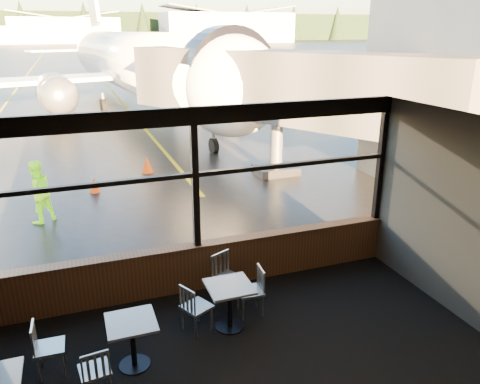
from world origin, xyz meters
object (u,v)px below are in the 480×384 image
chair_near_w (197,307)px  cone_wing (22,120)px  chair_mid_w (50,348)px  cone_nose (147,164)px  airliner (137,21)px  ground_crew (37,192)px  chair_near_n (228,279)px  chair_mid_s (95,371)px  jet_bridge (263,115)px  cone_extra (94,185)px  chair_near_e (250,292)px  cafe_table_mid (133,344)px  cafe_table_near (230,307)px

chair_near_w → cone_wing: 20.59m
chair_mid_w → cone_nose: bearing=164.7°
airliner → ground_crew: size_ratio=20.77×
chair_near_n → chair_mid_s: 2.90m
jet_bridge → cone_extra: size_ratio=22.75×
chair_near_n → cone_wing: (-4.74, 19.58, -0.21)m
cone_nose → cone_extra: 2.44m
chair_mid_s → cone_extra: chair_mid_s is taller
jet_bridge → cone_extra: bearing=167.9°
airliner → cone_nose: 14.21m
airliner → chair_near_e: size_ratio=38.42×
chair_near_w → cone_extra: (-1.14, 7.91, -0.21)m
chair_near_n → ground_crew: ground_crew is taller
chair_near_n → cone_extra: (-1.90, 7.28, -0.25)m
chair_near_w → chair_mid_w: chair_near_w is taller
airliner → chair_near_e: (-1.64, -22.52, -4.75)m
airliner → chair_mid_w: size_ratio=39.69×
chair_mid_s → cone_extra: size_ratio=1.81×
airliner → cafe_table_mid: size_ratio=43.90×
chair_near_w → chair_near_e: bearing=72.8°
chair_near_n → cafe_table_near: bearing=48.2°
cone_nose → cone_wing: 11.73m
chair_near_e → jet_bridge: bearing=-19.4°
chair_mid_s → cone_nose: 10.70m
chair_mid_w → cone_wing: chair_mid_w is taller
chair_near_e → chair_mid_s: bearing=117.3°
chair_near_w → chair_mid_s: bearing=-85.9°
airliner → chair_near_e: 23.07m
airliner → cafe_table_near: size_ratio=42.53×
cone_wing → cone_extra: size_ratio=1.18×
chair_near_w → cone_nose: 9.49m
jet_bridge → cone_nose: size_ratio=18.19×
airliner → chair_near_w: 23.31m
airliner → ground_crew: 18.09m
jet_bridge → chair_near_n: bearing=-117.5°
cafe_table_near → cone_nose: size_ratio=1.40×
chair_near_w → cone_wing: (-3.99, 20.20, -0.17)m
cone_extra → chair_mid_s: bearing=-93.4°
cone_nose → airliner: bearing=81.8°
jet_bridge → cone_wing: 15.71m
chair_near_w → jet_bridge: bearing=124.0°
airliner → cone_nose: bearing=-103.9°
airliner → chair_near_e: bearing=-99.8°
chair_near_e → cone_wing: chair_near_e is taller
jet_bridge → cafe_table_mid: jet_bridge is taller
chair_near_n → cafe_table_mid: bearing=6.8°
airliner → cone_nose: (-1.90, -13.20, -4.91)m
cafe_table_near → cone_wing: cafe_table_near is taller
chair_near_e → chair_mid_w: size_ratio=1.03×
cafe_table_near → chair_near_n: bearing=73.1°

